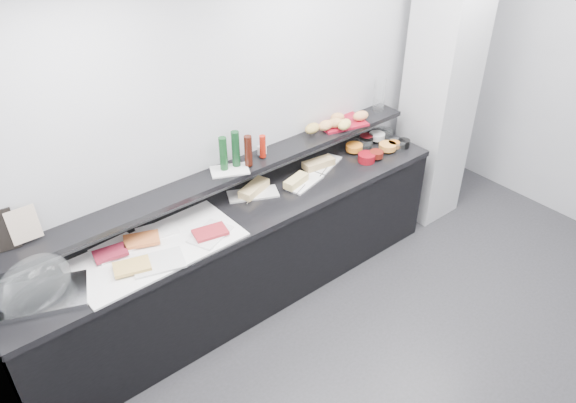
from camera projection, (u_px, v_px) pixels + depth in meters
ground at (467, 385)px, 3.96m from camera, size 5.00×5.00×0.00m
back_wall at (288, 116)px, 4.49m from camera, size 5.00×0.02×2.70m
column at (441, 83)px, 5.05m from camera, size 0.50×0.50×2.70m
buffet_cabinet at (244, 259)px, 4.45m from camera, size 3.60×0.60×0.85m
counter_top at (241, 213)px, 4.19m from camera, size 3.62×0.62×0.05m
wall_shelf at (226, 174)px, 4.16m from camera, size 3.60×0.25×0.04m
cloche_base at (46, 296)px, 3.39m from camera, size 0.57×0.48×0.04m
cloche_dome at (35, 284)px, 3.32m from camera, size 0.54×0.44×0.34m
linen_runner at (158, 249)px, 3.78m from camera, size 1.16×0.57×0.01m
platter_meat_a at (115, 248)px, 3.77m from camera, size 0.31×0.22×0.01m
food_meat_a at (110, 253)px, 3.70m from camera, size 0.23×0.17×0.02m
platter_salmon at (157, 231)px, 3.93m from camera, size 0.30×0.23×0.01m
food_salmon at (142, 240)px, 3.82m from camera, size 0.28×0.23×0.02m
platter_cheese at (158, 262)px, 3.65m from camera, size 0.38×0.31×0.01m
food_cheese at (132, 266)px, 3.59m from camera, size 0.26×0.21×0.02m
platter_meat_b at (210, 234)px, 3.90m from camera, size 0.35×0.30×0.01m
food_meat_b at (210, 232)px, 3.89m from camera, size 0.26×0.19×0.02m
sandwich_plate_left at (253, 194)px, 4.35m from camera, size 0.42×0.32×0.01m
sandwich_food_left at (254, 188)px, 4.34m from camera, size 0.30×0.20×0.06m
tongs_left at (250, 198)px, 4.27m from camera, size 0.14×0.10×0.01m
sandwich_plate_mid at (305, 183)px, 4.48m from camera, size 0.37×0.23×0.01m
sandwich_food_mid at (296, 181)px, 4.43m from camera, size 0.24×0.14×0.06m
tongs_mid at (301, 189)px, 4.38m from camera, size 0.15×0.07×0.01m
sandwich_plate_right at (326, 164)px, 4.73m from camera, size 0.35×0.25×0.01m
sandwich_food_right at (319, 163)px, 4.66m from camera, size 0.28×0.14×0.06m
tongs_right at (323, 172)px, 4.60m from camera, size 0.15×0.08×0.01m
bowl_glass_fruit at (362, 146)px, 4.94m from camera, size 0.23×0.23×0.07m
fill_glass_fruit at (354, 147)px, 4.89m from camera, size 0.16×0.16×0.05m
bowl_black_jam at (366, 142)px, 4.99m from camera, size 0.12×0.12×0.07m
fill_black_jam at (366, 138)px, 5.03m from camera, size 0.15×0.15×0.05m
bowl_glass_cream at (384, 133)px, 5.13m from camera, size 0.20×0.20×0.07m
fill_glass_cream at (377, 136)px, 5.06m from camera, size 0.18×0.18×0.05m
bowl_red_jam at (366, 158)px, 4.76m from camera, size 0.19×0.19×0.07m
fill_red_jam at (376, 154)px, 4.79m from camera, size 0.14×0.14×0.05m
bowl_glass_salmon at (396, 145)px, 4.94m from camera, size 0.17×0.17×0.07m
fill_glass_salmon at (388, 146)px, 4.90m from camera, size 0.18×0.18×0.05m
bowl_black_fruit at (404, 143)px, 4.97m from camera, size 0.14×0.14×0.07m
fill_black_fruit at (394, 145)px, 4.93m from camera, size 0.13×0.13×0.05m
print_art at (24, 225)px, 3.39m from camera, size 0.18×0.05×0.22m
condiment_tray at (230, 170)px, 4.16m from camera, size 0.32×0.27×0.01m
bottle_green_a at (223, 154)px, 4.09m from camera, size 0.08×0.08×0.26m
bottle_brown at (248, 151)px, 4.15m from camera, size 0.06×0.06×0.24m
bottle_green_b at (236, 149)px, 4.13m from camera, size 0.07×0.07×0.28m
bottle_hot at (263, 146)px, 4.26m from camera, size 0.06×0.06×0.18m
shaker_salt at (259, 150)px, 4.33m from camera, size 0.03×0.03×0.07m
shaker_pepper at (265, 150)px, 4.34m from camera, size 0.04×0.04×0.07m
bread_tray at (341, 123)px, 4.81m from camera, size 0.46×0.37×0.02m
bread_roll_nw at (312, 128)px, 4.61m from camera, size 0.17×0.13×0.08m
bread_roll_n at (337, 117)px, 4.78m from camera, size 0.14×0.12×0.08m
bread_roll_s at (344, 124)px, 4.67m from camera, size 0.18×0.15×0.08m
bread_roll_se at (361, 116)px, 4.80m from camera, size 0.16×0.12×0.08m
bread_roll_midw at (326, 125)px, 4.65m from camera, size 0.16×0.11×0.08m
bread_roll_mide at (335, 123)px, 4.69m from camera, size 0.17×0.14×0.08m
carafe at (379, 95)px, 4.95m from camera, size 0.11×0.11×0.30m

